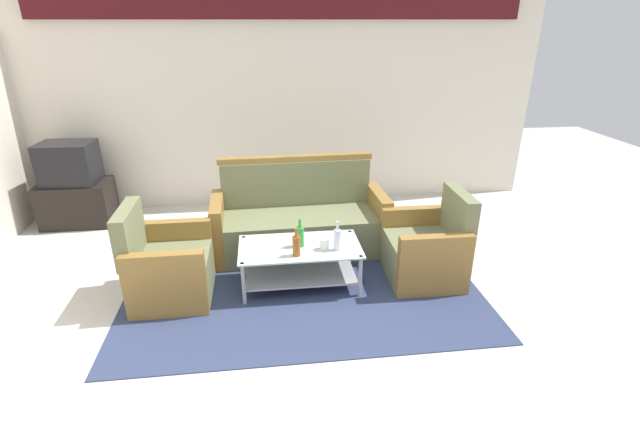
{
  "coord_description": "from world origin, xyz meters",
  "views": [
    {
      "loc": [
        -0.34,
        -3.0,
        2.29
      ],
      "look_at": [
        0.13,
        0.68,
        0.65
      ],
      "focal_mm": 26.07,
      "sensor_mm": 36.0,
      "label": 1
    }
  ],
  "objects_px": {
    "armchair_left": "(168,267)",
    "cup": "(324,244)",
    "coffee_table": "(300,260)",
    "bottle_green": "(300,236)",
    "bottle_brown": "(296,245)",
    "armchair_right": "(427,250)",
    "bottle_clear": "(337,239)",
    "tv_stand": "(78,203)",
    "couch": "(299,222)",
    "television": "(69,163)"
  },
  "relations": [
    {
      "from": "cup",
      "to": "armchair_right",
      "type": "bearing_deg",
      "value": 5.87
    },
    {
      "from": "cup",
      "to": "bottle_brown",
      "type": "bearing_deg",
      "value": -160.62
    },
    {
      "from": "bottle_clear",
      "to": "bottle_green",
      "type": "distance_m",
      "value": 0.34
    },
    {
      "from": "bottle_green",
      "to": "coffee_table",
      "type": "bearing_deg",
      "value": -164.36
    },
    {
      "from": "coffee_table",
      "to": "television",
      "type": "xyz_separation_m",
      "value": [
        -2.54,
        1.8,
        0.49
      ]
    },
    {
      "from": "armchair_right",
      "to": "cup",
      "type": "height_order",
      "value": "armchair_right"
    },
    {
      "from": "armchair_left",
      "to": "bottle_brown",
      "type": "xyz_separation_m",
      "value": [
        1.13,
        -0.15,
        0.22
      ]
    },
    {
      "from": "couch",
      "to": "television",
      "type": "xyz_separation_m",
      "value": [
        -2.6,
        1.04,
        0.44
      ]
    },
    {
      "from": "couch",
      "to": "armchair_right",
      "type": "distance_m",
      "value": 1.37
    },
    {
      "from": "cup",
      "to": "tv_stand",
      "type": "relative_size",
      "value": 0.12
    },
    {
      "from": "armchair_right",
      "to": "bottle_brown",
      "type": "bearing_deg",
      "value": 99.79
    },
    {
      "from": "bottle_green",
      "to": "tv_stand",
      "type": "xyz_separation_m",
      "value": [
        -2.54,
        1.79,
        -0.25
      ]
    },
    {
      "from": "couch",
      "to": "armchair_left",
      "type": "relative_size",
      "value": 2.14
    },
    {
      "from": "bottle_brown",
      "to": "tv_stand",
      "type": "xyz_separation_m",
      "value": [
        -2.5,
        1.97,
        -0.25
      ]
    },
    {
      "from": "bottle_green",
      "to": "couch",
      "type": "bearing_deg",
      "value": 85.82
    },
    {
      "from": "armchair_left",
      "to": "tv_stand",
      "type": "distance_m",
      "value": 2.28
    },
    {
      "from": "coffee_table",
      "to": "television",
      "type": "distance_m",
      "value": 3.15
    },
    {
      "from": "television",
      "to": "bottle_green",
      "type": "bearing_deg",
      "value": 147.77
    },
    {
      "from": "couch",
      "to": "coffee_table",
      "type": "xyz_separation_m",
      "value": [
        -0.06,
        -0.76,
        -0.04
      ]
    },
    {
      "from": "couch",
      "to": "tv_stand",
      "type": "bearing_deg",
      "value": -23.41
    },
    {
      "from": "armchair_left",
      "to": "bottle_clear",
      "type": "bearing_deg",
      "value": 86.48
    },
    {
      "from": "coffee_table",
      "to": "tv_stand",
      "type": "relative_size",
      "value": 1.38
    },
    {
      "from": "armchair_right",
      "to": "bottle_brown",
      "type": "height_order",
      "value": "armchair_right"
    },
    {
      "from": "coffee_table",
      "to": "television",
      "type": "relative_size",
      "value": 1.77
    },
    {
      "from": "coffee_table",
      "to": "television",
      "type": "bearing_deg",
      "value": 144.68
    },
    {
      "from": "armchair_left",
      "to": "bottle_brown",
      "type": "distance_m",
      "value": 1.16
    },
    {
      "from": "couch",
      "to": "bottle_clear",
      "type": "height_order",
      "value": "couch"
    },
    {
      "from": "couch",
      "to": "bottle_green",
      "type": "distance_m",
      "value": 0.78
    },
    {
      "from": "bottle_clear",
      "to": "tv_stand",
      "type": "xyz_separation_m",
      "value": [
        -2.86,
        1.91,
        -0.25
      ]
    },
    {
      "from": "couch",
      "to": "television",
      "type": "relative_size",
      "value": 2.92
    },
    {
      "from": "couch",
      "to": "armchair_right",
      "type": "height_order",
      "value": "couch"
    },
    {
      "from": "armchair_right",
      "to": "bottle_clear",
      "type": "bearing_deg",
      "value": 99.43
    },
    {
      "from": "bottle_green",
      "to": "cup",
      "type": "bearing_deg",
      "value": -23.54
    },
    {
      "from": "armchair_left",
      "to": "bottle_clear",
      "type": "relative_size",
      "value": 3.07
    },
    {
      "from": "bottle_green",
      "to": "cup",
      "type": "xyz_separation_m",
      "value": [
        0.21,
        -0.09,
        -0.05
      ]
    },
    {
      "from": "bottle_brown",
      "to": "cup",
      "type": "height_order",
      "value": "bottle_brown"
    },
    {
      "from": "television",
      "to": "tv_stand",
      "type": "bearing_deg",
      "value": 90.0
    },
    {
      "from": "coffee_table",
      "to": "bottle_brown",
      "type": "bearing_deg",
      "value": -103.3
    },
    {
      "from": "bottle_brown",
      "to": "bottle_green",
      "type": "xyz_separation_m",
      "value": [
        0.05,
        0.18,
        0.0
      ]
    },
    {
      "from": "couch",
      "to": "armchair_left",
      "type": "bearing_deg",
      "value": 30.83
    },
    {
      "from": "couch",
      "to": "cup",
      "type": "height_order",
      "value": "couch"
    },
    {
      "from": "bottle_brown",
      "to": "bottle_clear",
      "type": "height_order",
      "value": "bottle_clear"
    },
    {
      "from": "bottle_clear",
      "to": "television",
      "type": "relative_size",
      "value": 0.44
    },
    {
      "from": "armchair_left",
      "to": "cup",
      "type": "distance_m",
      "value": 1.4
    },
    {
      "from": "bottle_brown",
      "to": "cup",
      "type": "relative_size",
      "value": 2.56
    },
    {
      "from": "bottle_clear",
      "to": "armchair_left",
      "type": "bearing_deg",
      "value": 176.59
    },
    {
      "from": "bottle_brown",
      "to": "armchair_right",
      "type": "bearing_deg",
      "value": 8.73
    },
    {
      "from": "armchair_left",
      "to": "television",
      "type": "relative_size",
      "value": 1.37
    },
    {
      "from": "coffee_table",
      "to": "cup",
      "type": "height_order",
      "value": "cup"
    },
    {
      "from": "cup",
      "to": "armchair_left",
      "type": "bearing_deg",
      "value": 177.45
    }
  ]
}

